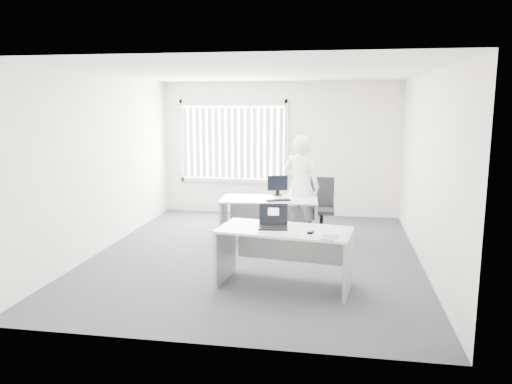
% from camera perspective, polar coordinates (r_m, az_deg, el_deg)
% --- Properties ---
extents(ground, '(6.00, 6.00, 0.00)m').
position_cam_1_polar(ground, '(7.91, 0.00, -7.19)').
color(ground, '#424147').
rests_on(ground, ground).
extents(wall_back, '(5.00, 0.02, 2.80)m').
position_cam_1_polar(wall_back, '(10.56, 2.73, 4.93)').
color(wall_back, white).
rests_on(wall_back, ground).
extents(wall_front, '(5.00, 0.02, 2.80)m').
position_cam_1_polar(wall_front, '(4.72, -6.11, -1.62)').
color(wall_front, white).
rests_on(wall_front, ground).
extents(wall_left, '(0.02, 6.00, 2.80)m').
position_cam_1_polar(wall_left, '(8.40, -17.10, 3.15)').
color(wall_left, white).
rests_on(wall_left, ground).
extents(wall_right, '(0.02, 6.00, 2.80)m').
position_cam_1_polar(wall_right, '(7.61, 18.92, 2.37)').
color(wall_right, white).
rests_on(wall_right, ground).
extents(ceiling, '(5.00, 6.00, 0.02)m').
position_cam_1_polar(ceiling, '(7.56, 0.00, 13.50)').
color(ceiling, white).
rests_on(ceiling, wall_back).
extents(window, '(2.32, 0.06, 1.76)m').
position_cam_1_polar(window, '(10.68, -2.65, 5.80)').
color(window, silver).
rests_on(window, wall_back).
extents(blinds, '(2.20, 0.10, 1.50)m').
position_cam_1_polar(blinds, '(10.62, -2.72, 5.61)').
color(blinds, silver).
rests_on(blinds, wall_back).
extents(desk_near, '(1.78, 1.01, 0.77)m').
position_cam_1_polar(desk_near, '(6.47, 3.28, -6.06)').
color(desk_near, silver).
rests_on(desk_near, ground).
extents(desk_far, '(1.68, 0.87, 0.75)m').
position_cam_1_polar(desk_far, '(8.57, 1.53, -2.11)').
color(desk_far, silver).
rests_on(desk_far, ground).
extents(office_chair, '(0.60, 0.60, 1.03)m').
position_cam_1_polar(office_chair, '(9.11, 7.48, -2.87)').
color(office_chair, black).
rests_on(office_chair, ground).
extents(person, '(0.75, 0.58, 1.82)m').
position_cam_1_polar(person, '(8.83, 5.16, 0.65)').
color(person, white).
rests_on(person, ground).
extents(laptop, '(0.41, 0.37, 0.29)m').
position_cam_1_polar(laptop, '(6.40, 1.98, -2.91)').
color(laptop, black).
rests_on(laptop, desk_near).
extents(paper_sheet, '(0.28, 0.20, 0.00)m').
position_cam_1_polar(paper_sheet, '(6.29, 6.33, -4.55)').
color(paper_sheet, white).
rests_on(paper_sheet, desk_near).
extents(mouse, '(0.08, 0.11, 0.04)m').
position_cam_1_polar(mouse, '(6.22, 6.26, -4.52)').
color(mouse, '#B8B8BB').
rests_on(mouse, paper_sheet).
extents(booklet, '(0.22, 0.26, 0.01)m').
position_cam_1_polar(booklet, '(6.04, 8.34, -5.18)').
color(booklet, silver).
rests_on(booklet, desk_near).
extents(keyboard, '(0.43, 0.28, 0.02)m').
position_cam_1_polar(keyboard, '(8.34, 2.57, -0.95)').
color(keyboard, black).
rests_on(keyboard, desk_far).
extents(monitor, '(0.37, 0.20, 0.36)m').
position_cam_1_polar(monitor, '(8.78, 2.48, 0.75)').
color(monitor, black).
rests_on(monitor, desk_far).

